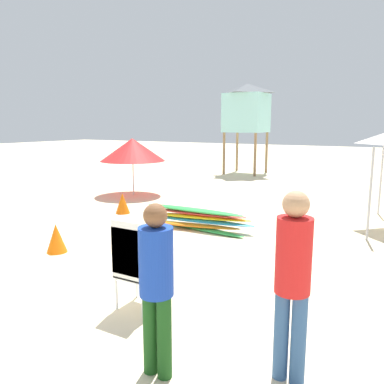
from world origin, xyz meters
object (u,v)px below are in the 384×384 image
(stacked_plastic_chairs, at_px, (134,258))
(lifeguard_near_left, at_px, (156,279))
(lifeguard_tower, at_px, (247,108))
(beach_umbrella_left, at_px, (133,150))
(traffic_cone_far, at_px, (56,238))
(lifeguard_near_center, at_px, (293,274))
(traffic_cone_near, at_px, (123,203))
(surfboard_pile, at_px, (198,219))

(stacked_plastic_chairs, relative_size, lifeguard_near_left, 0.72)
(lifeguard_tower, relative_size, beach_umbrella_left, 1.96)
(lifeguard_tower, bearing_deg, traffic_cone_far, -83.61)
(lifeguard_near_center, bearing_deg, lifeguard_near_left, -154.11)
(beach_umbrella_left, xyz_separation_m, traffic_cone_near, (1.49, -2.37, -1.25))
(surfboard_pile, xyz_separation_m, traffic_cone_near, (-2.53, 0.41, 0.03))
(stacked_plastic_chairs, bearing_deg, traffic_cone_far, 157.97)
(beach_umbrella_left, bearing_deg, lifeguard_tower, 81.49)
(lifeguard_tower, xyz_separation_m, traffic_cone_far, (1.43, -12.78, -2.83))
(lifeguard_near_center, height_order, lifeguard_tower, lifeguard_tower)
(surfboard_pile, height_order, lifeguard_tower, lifeguard_tower)
(stacked_plastic_chairs, relative_size, beach_umbrella_left, 0.56)
(lifeguard_near_center, xyz_separation_m, traffic_cone_far, (-4.81, 1.50, -0.77))
(stacked_plastic_chairs, bearing_deg, surfboard_pile, 107.25)
(lifeguard_near_left, bearing_deg, stacked_plastic_chairs, 136.89)
(lifeguard_near_center, distance_m, traffic_cone_near, 7.49)
(lifeguard_near_center, xyz_separation_m, beach_umbrella_left, (-7.33, 7.00, 0.48))
(stacked_plastic_chairs, bearing_deg, lifeguard_near_center, -10.93)
(lifeguard_near_center, relative_size, traffic_cone_near, 3.26)
(beach_umbrella_left, bearing_deg, lifeguard_near_left, -50.45)
(lifeguard_tower, bearing_deg, lifeguard_near_center, -66.39)
(beach_umbrella_left, height_order, traffic_cone_near, beach_umbrella_left)
(lifeguard_near_center, xyz_separation_m, traffic_cone_near, (-5.83, 4.63, -0.77))
(lifeguard_near_center, relative_size, traffic_cone_far, 3.33)
(surfboard_pile, xyz_separation_m, lifeguard_near_left, (2.19, -4.76, 0.71))
(stacked_plastic_chairs, height_order, lifeguard_near_left, lifeguard_near_left)
(stacked_plastic_chairs, bearing_deg, beach_umbrella_left, 128.34)
(lifeguard_near_left, relative_size, lifeguard_near_center, 0.93)
(traffic_cone_far, bearing_deg, traffic_cone_near, 108.14)
(stacked_plastic_chairs, height_order, beach_umbrella_left, beach_umbrella_left)
(beach_umbrella_left, bearing_deg, lifeguard_near_center, -43.68)
(lifeguard_near_left, distance_m, lifeguard_tower, 15.82)
(lifeguard_tower, bearing_deg, stacked_plastic_chairs, -73.45)
(lifeguard_near_center, distance_m, traffic_cone_far, 5.09)
(traffic_cone_near, bearing_deg, surfboard_pile, -9.19)
(stacked_plastic_chairs, height_order, lifeguard_near_center, lifeguard_near_center)
(beach_umbrella_left, bearing_deg, traffic_cone_near, -57.74)
(lifeguard_tower, height_order, traffic_cone_far, lifeguard_tower)
(stacked_plastic_chairs, distance_m, lifeguard_near_left, 1.41)
(lifeguard_near_left, xyz_separation_m, lifeguard_near_center, (1.11, 0.54, 0.08))
(lifeguard_tower, distance_m, beach_umbrella_left, 7.53)
(stacked_plastic_chairs, distance_m, lifeguard_tower, 14.66)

